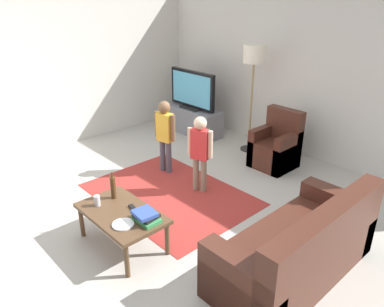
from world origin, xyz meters
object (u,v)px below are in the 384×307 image
(tv_stand, at_px, (193,121))
(floor_lamp, at_px, (254,60))
(plate, at_px, (123,224))
(book_stack, at_px, (146,216))
(bottle, at_px, (113,187))
(couch, at_px, (301,252))
(armchair, at_px, (277,148))
(coffee_table, at_px, (122,216))
(tv_remote, at_px, (133,209))
(child_center, at_px, (200,148))
(tv, at_px, (192,90))
(child_near_tv, at_px, (165,130))
(soda_can, at_px, (97,201))

(tv_stand, bearing_deg, floor_lamp, 6.87)
(plate, bearing_deg, book_stack, 66.41)
(bottle, bearing_deg, couch, 25.12)
(tv_stand, bearing_deg, armchair, -1.15)
(coffee_table, height_order, tv_remote, tv_remote)
(armchair, xyz_separation_m, floor_lamp, (-0.70, 0.19, 1.25))
(child_center, relative_size, coffee_table, 1.07)
(floor_lamp, distance_m, plate, 3.53)
(couch, relative_size, tv_remote, 10.59)
(tv, distance_m, child_near_tv, 1.72)
(couch, xyz_separation_m, book_stack, (-1.26, -0.88, 0.18))
(plate, bearing_deg, child_center, 108.61)
(tv, bearing_deg, plate, -53.31)
(child_center, bearing_deg, bottle, -89.70)
(tv_stand, height_order, child_near_tv, child_near_tv)
(couch, bearing_deg, floor_lamp, 138.19)
(coffee_table, height_order, bottle, bottle)
(couch, height_order, bottle, couch)
(tv, distance_m, soda_can, 3.52)
(couch, relative_size, soda_can, 15.00)
(tv_stand, bearing_deg, tv, -90.00)
(child_center, height_order, coffee_table, child_center)
(couch, distance_m, coffee_table, 1.86)
(tv_stand, distance_m, book_stack, 3.69)
(plate, bearing_deg, floor_lamp, 107.27)
(tv, bearing_deg, tv_stand, 90.00)
(tv_stand, height_order, soda_can, soda_can)
(floor_lamp, xyz_separation_m, bottle, (0.47, -2.98, -0.99))
(floor_lamp, relative_size, child_near_tv, 1.60)
(book_stack, height_order, bottle, bottle)
(child_center, xyz_separation_m, soda_can, (0.03, -1.57, -0.17))
(child_near_tv, relative_size, soda_can, 9.25)
(coffee_table, distance_m, soda_can, 0.32)
(plate, bearing_deg, soda_can, 180.00)
(couch, height_order, plate, couch)
(floor_lamp, height_order, tv_remote, floor_lamp)
(tv_stand, relative_size, coffee_table, 1.20)
(armchair, relative_size, child_center, 0.84)
(floor_lamp, relative_size, tv_remote, 10.47)
(coffee_table, bearing_deg, tv_stand, 124.80)
(couch, height_order, coffee_table, couch)
(child_near_tv, bearing_deg, plate, -50.74)
(book_stack, relative_size, soda_can, 2.29)
(couch, height_order, child_near_tv, child_near_tv)
(tv, xyz_separation_m, bottle, (1.73, -2.81, -0.29))
(armchair, bearing_deg, soda_can, -93.95)
(child_center, bearing_deg, tv_remote, -74.93)
(tv_stand, relative_size, couch, 0.67)
(couch, distance_m, floor_lamp, 3.39)
(tv_stand, relative_size, child_near_tv, 1.08)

